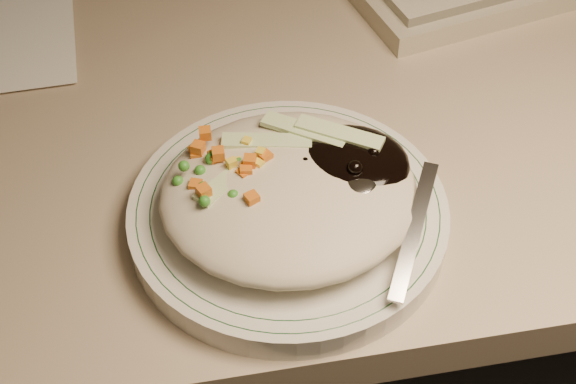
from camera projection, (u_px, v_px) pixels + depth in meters
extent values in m
cube|color=gray|center=(314.00, 61.00, 0.80)|extent=(1.40, 0.70, 0.04)
cylinder|color=silver|center=(288.00, 215.00, 0.62)|extent=(0.24, 0.24, 0.02)
torus|color=#144723|center=(288.00, 206.00, 0.61)|extent=(0.23, 0.23, 0.00)
torus|color=#144723|center=(288.00, 206.00, 0.61)|extent=(0.21, 0.21, 0.00)
ellipsoid|color=beige|center=(289.00, 193.00, 0.59)|extent=(0.19, 0.18, 0.04)
ellipsoid|color=black|center=(344.00, 167.00, 0.60)|extent=(0.10, 0.09, 0.03)
ellipsoid|color=orange|center=(225.00, 180.00, 0.60)|extent=(0.08, 0.08, 0.02)
sphere|color=black|center=(305.00, 164.00, 0.59)|extent=(0.01, 0.01, 0.01)
sphere|color=black|center=(341.00, 154.00, 0.60)|extent=(0.01, 0.01, 0.01)
sphere|color=black|center=(374.00, 153.00, 0.59)|extent=(0.01, 0.01, 0.01)
sphere|color=black|center=(360.00, 148.00, 0.61)|extent=(0.01, 0.01, 0.01)
sphere|color=black|center=(355.00, 168.00, 0.58)|extent=(0.01, 0.01, 0.01)
sphere|color=black|center=(340.00, 160.00, 0.60)|extent=(0.01, 0.01, 0.01)
sphere|color=black|center=(351.00, 149.00, 0.61)|extent=(0.01, 0.01, 0.01)
cube|color=#CF6517|center=(218.00, 154.00, 0.59)|extent=(0.01, 0.01, 0.01)
cube|color=#CF6517|center=(244.00, 182.00, 0.58)|extent=(0.01, 0.01, 0.01)
cube|color=#CF6517|center=(198.00, 148.00, 0.60)|extent=(0.01, 0.01, 0.01)
cube|color=#CF6517|center=(250.00, 161.00, 0.58)|extent=(0.01, 0.01, 0.01)
cube|color=#CF6517|center=(246.00, 171.00, 0.58)|extent=(0.01, 0.01, 0.01)
cube|color=#CF6517|center=(196.00, 152.00, 0.61)|extent=(0.01, 0.01, 0.01)
cube|color=#CF6517|center=(215.00, 157.00, 0.59)|extent=(0.01, 0.01, 0.01)
cube|color=#CF6517|center=(244.00, 175.00, 0.58)|extent=(0.01, 0.01, 0.01)
cube|color=#CF6517|center=(265.00, 157.00, 0.59)|extent=(0.01, 0.01, 0.01)
cube|color=#CF6517|center=(205.00, 133.00, 0.60)|extent=(0.01, 0.01, 0.01)
cube|color=#CF6517|center=(204.00, 191.00, 0.56)|extent=(0.01, 0.01, 0.01)
cube|color=#CF6517|center=(252.00, 199.00, 0.56)|extent=(0.01, 0.01, 0.01)
cube|color=#CF6517|center=(196.00, 186.00, 0.58)|extent=(0.01, 0.01, 0.01)
cube|color=#CF6517|center=(197.00, 156.00, 0.60)|extent=(0.01, 0.01, 0.01)
sphere|color=#388C28|center=(244.00, 167.00, 0.59)|extent=(0.01, 0.01, 0.01)
sphere|color=#388C28|center=(205.00, 201.00, 0.56)|extent=(0.01, 0.01, 0.01)
sphere|color=#388C28|center=(200.00, 171.00, 0.59)|extent=(0.01, 0.01, 0.01)
sphere|color=#388C28|center=(184.00, 166.00, 0.58)|extent=(0.01, 0.01, 0.01)
sphere|color=#388C28|center=(239.00, 163.00, 0.59)|extent=(0.01, 0.01, 0.01)
sphere|color=#388C28|center=(254.00, 195.00, 0.58)|extent=(0.01, 0.01, 0.01)
sphere|color=#388C28|center=(225.00, 176.00, 0.59)|extent=(0.01, 0.01, 0.01)
sphere|color=#388C28|center=(219.00, 196.00, 0.58)|extent=(0.01, 0.01, 0.01)
sphere|color=#388C28|center=(178.00, 181.00, 0.58)|extent=(0.01, 0.01, 0.01)
sphere|color=#388C28|center=(213.00, 155.00, 0.59)|extent=(0.01, 0.01, 0.01)
sphere|color=#388C28|center=(210.00, 158.00, 0.59)|extent=(0.01, 0.01, 0.01)
sphere|color=#388C28|center=(203.00, 187.00, 0.58)|extent=(0.01, 0.01, 0.01)
sphere|color=#388C28|center=(233.00, 195.00, 0.57)|extent=(0.01, 0.01, 0.01)
sphere|color=#388C28|center=(267.00, 145.00, 0.61)|extent=(0.01, 0.01, 0.01)
cube|color=yellow|center=(237.00, 163.00, 0.59)|extent=(0.01, 0.01, 0.01)
cube|color=yellow|center=(259.00, 165.00, 0.59)|extent=(0.01, 0.01, 0.01)
cube|color=yellow|center=(223.00, 162.00, 0.60)|extent=(0.01, 0.01, 0.01)
cube|color=yellow|center=(231.00, 163.00, 0.58)|extent=(0.01, 0.01, 0.01)
cube|color=yellow|center=(225.00, 178.00, 0.59)|extent=(0.01, 0.01, 0.01)
cube|color=yellow|center=(260.00, 153.00, 0.59)|extent=(0.01, 0.01, 0.01)
cube|color=yellow|center=(247.00, 143.00, 0.60)|extent=(0.01, 0.01, 0.01)
cube|color=yellow|center=(238.00, 178.00, 0.59)|extent=(0.01, 0.01, 0.01)
cube|color=#B2D18C|center=(267.00, 141.00, 0.60)|extent=(0.07, 0.03, 0.00)
cube|color=#B2D18C|center=(305.00, 130.00, 0.61)|extent=(0.06, 0.05, 0.00)
cube|color=#B2D18C|center=(233.00, 176.00, 0.58)|extent=(0.06, 0.06, 0.00)
cube|color=#B2D18C|center=(340.00, 133.00, 0.60)|extent=(0.07, 0.05, 0.00)
cube|color=#B2D18C|center=(297.00, 187.00, 0.58)|extent=(0.07, 0.05, 0.00)
cube|color=#B2D18C|center=(271.00, 184.00, 0.58)|extent=(0.06, 0.05, 0.00)
ellipsoid|color=silver|center=(356.00, 179.00, 0.58)|extent=(0.05, 0.06, 0.01)
cube|color=silver|center=(414.00, 230.00, 0.57)|extent=(0.06, 0.11, 0.03)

